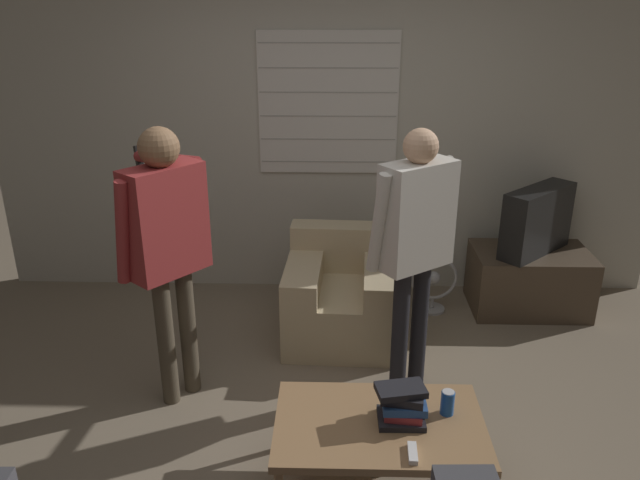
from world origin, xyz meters
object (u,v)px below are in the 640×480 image
Objects in this scene: person_left_standing at (166,234)px; person_right_standing at (414,232)px; armchair_beige at (343,295)px; spare_remote at (413,453)px; tv at (537,221)px; soda_can at (447,403)px; coffee_table at (380,428)px; book_stack at (402,404)px; floor_fan at (433,283)px.

person_right_standing is at bearing -44.76° from person_left_standing.
armchair_beige is 0.52× the size of person_right_standing.
spare_remote is (1.29, -0.97, -0.65)m from person_left_standing.
tv is 2.71m from person_left_standing.
person_left_standing is at bearing 155.85° from soda_can.
coffee_table is (0.17, -1.51, 0.05)m from armchair_beige.
soda_can is (0.49, -1.43, 0.15)m from armchair_beige.
soda_can is at bearing -118.76° from person_right_standing.
floor_fan is at bearing 77.05° from book_stack.
armchair_beige is at bearing -12.57° from person_left_standing.
coffee_table is 1.54m from person_left_standing.
tv is 4.97× the size of soda_can.
soda_can is at bearing 12.91° from coffee_table.
soda_can reaches higher than coffee_table.
tv is at bearing 64.58° from spare_remote.
book_stack is 2.00× the size of soda_can.
floor_fan is at bearing 37.02° from person_right_standing.
spare_remote is at bearing -123.47° from soda_can.
spare_remote is at bearing -100.83° from floor_fan.
floor_fan reaches higher than spare_remote.
person_right_standing is at bearing -107.03° from floor_fan.
person_left_standing is 1.02× the size of person_right_standing.
book_stack is (0.27, -1.49, 0.18)m from armchair_beige.
person_right_standing reaches higher than armchair_beige.
spare_remote is (-0.20, -0.30, -0.05)m from soda_can.
floor_fan is (0.30, 0.99, -0.80)m from person_right_standing.
spare_remote is (0.13, -0.22, 0.05)m from coffee_table.
book_stack is at bearing 10.82° from coffee_table.
person_right_standing reaches higher than book_stack.
armchair_beige is 1.76m from spare_remote.
coffee_table is 0.26m from spare_remote.
tv is at bearing 56.66° from coffee_table.
tv is 1.39× the size of floor_fan.
person_right_standing is (1.38, 0.14, -0.03)m from person_left_standing.
person_left_standing reaches higher than soda_can.
tv is at bearing -161.16° from armchair_beige.
coffee_table is at bearing -83.10° from person_left_standing.
person_right_standing reaches higher than tv.
armchair_beige reaches higher than book_stack.
coffee_table is at bearing 98.99° from armchair_beige.
floor_fan is (0.70, 0.35, -0.07)m from armchair_beige.
armchair_beige is 0.78m from floor_fan.
person_left_standing is (-2.42, -1.18, 0.33)m from tv.
armchair_beige is at bearing 100.31° from book_stack.
person_left_standing is 1.56m from book_stack.
coffee_table is at bearing -105.86° from floor_fan.
coffee_table is 0.62× the size of person_right_standing.
person_left_standing reaches higher than tv.
armchair_beige is 1.52m from book_stack.
tv reaches higher than armchair_beige.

